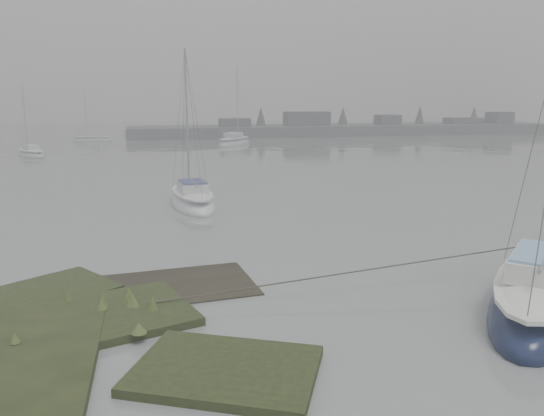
% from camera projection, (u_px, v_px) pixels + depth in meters
% --- Properties ---
extents(ground, '(160.00, 160.00, 0.00)m').
position_uv_depth(ground, '(164.00, 170.00, 39.34)').
color(ground, slate).
rests_on(ground, ground).
extents(far_shoreline, '(60.00, 8.00, 4.15)m').
position_uv_depth(far_shoreline, '(351.00, 129.00, 75.35)').
color(far_shoreline, '#4C4F51').
rests_on(far_shoreline, ground).
extents(sailboat_main, '(6.73, 6.69, 10.08)m').
position_uv_depth(sailboat_main, '(543.00, 297.00, 13.45)').
color(sailboat_main, '#0F1733').
rests_on(sailboat_main, ground).
extents(sailboat_white, '(2.51, 5.99, 8.22)m').
position_uv_depth(sailboat_white, '(192.00, 201.00, 26.26)').
color(sailboat_white, silver).
rests_on(sailboat_white, ground).
extents(sailboat_far_a, '(3.80, 4.90, 6.74)m').
position_uv_depth(sailboat_far_a, '(31.00, 154.00, 48.00)').
color(sailboat_far_a, silver).
rests_on(sailboat_far_a, ground).
extents(sailboat_far_b, '(5.44, 6.42, 9.02)m').
position_uv_depth(sailboat_far_b, '(235.00, 142.00, 59.43)').
color(sailboat_far_b, silver).
rests_on(sailboat_far_b, ground).
extents(sailboat_far_c, '(4.78, 2.09, 6.53)m').
position_uv_depth(sailboat_far_c, '(92.00, 140.00, 64.18)').
color(sailboat_far_c, silver).
rests_on(sailboat_far_c, ground).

